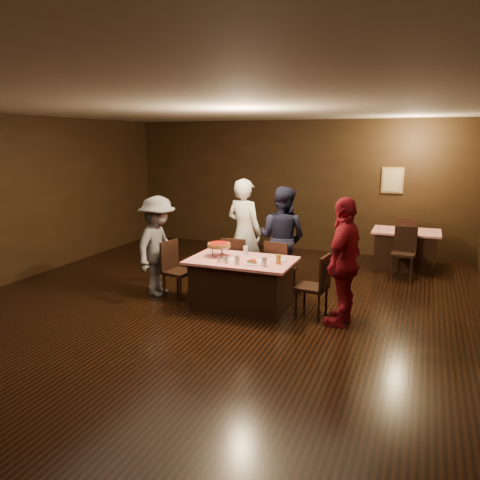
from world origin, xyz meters
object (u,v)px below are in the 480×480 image
back_table (405,249)px  pizza_stand (219,245)px  main_table (242,283)px  diner_grey_knit (158,246)px  diner_red_shirt (344,262)px  chair_far_right (281,268)px  diner_navy_hoodie (282,238)px  glass_back (246,250)px  chair_far_left (236,264)px  glass_amber (278,259)px  chair_end_left (179,271)px  chair_end_right (312,286)px  plate_empty (279,260)px  glass_front_left (237,260)px  chair_back_near (404,253)px  diner_white_jacket (244,232)px  glass_front_right (264,262)px  chair_back_far (407,239)px

back_table → pizza_stand: (-2.63, -3.32, 0.57)m
main_table → diner_grey_knit: size_ratio=0.96×
diner_grey_knit → diner_red_shirt: diner_red_shirt is taller
back_table → chair_far_right: bearing=-125.0°
diner_navy_hoodie → pizza_stand: (-0.69, -1.11, 0.06)m
glass_back → chair_far_left: bearing=127.9°
diner_grey_knit → glass_amber: size_ratio=11.87×
chair_end_left → diner_navy_hoodie: diner_navy_hoodie is taller
chair_end_left → chair_end_right: bearing=-79.5°
diner_navy_hoodie → plate_empty: (0.26, -1.01, -0.12)m
glass_amber → glass_back: (-0.65, 0.35, 0.00)m
glass_front_left → chair_far_left: bearing=113.2°
chair_back_near → plate_empty: (-1.68, -2.52, 0.30)m
chair_far_left → plate_empty: size_ratio=3.80×
diner_red_shirt → plate_empty: (-1.01, 0.24, -0.13)m
chair_end_right → glass_front_left: (-1.05, -0.30, 0.37)m
plate_empty → glass_back: size_ratio=1.79×
diner_white_jacket → diner_red_shirt: bearing=163.7°
chair_end_left → glass_back: 1.15m
chair_end_right → plate_empty: 0.65m
chair_back_near → pizza_stand: pizza_stand is taller
chair_far_left → plate_empty: (0.95, -0.60, 0.30)m
diner_white_jacket → chair_far_right: bearing=170.0°
chair_far_left → glass_front_right: bearing=123.0°
main_table → diner_red_shirt: bearing=-3.2°
back_table → diner_white_jacket: bearing=-139.7°
glass_front_left → glass_back: same height
chair_back_near → diner_red_shirt: 2.87m
chair_far_right → main_table: bearing=71.6°
chair_end_right → glass_front_left: chair_end_right is taller
diner_red_shirt → chair_back_far: bearing=-179.3°
plate_empty → chair_end_right: bearing=-15.3°
chair_end_right → diner_red_shirt: (0.46, -0.09, 0.43)m
back_table → glass_front_left: size_ratio=9.29×
chair_far_right → diner_grey_knit: 2.06m
chair_far_right → chair_back_near: bearing=-124.0°
chair_end_right → diner_grey_knit: bearing=-84.8°
chair_end_right → diner_grey_knit: diner_grey_knit is taller
chair_end_right → pizza_stand: (-1.50, 0.05, 0.48)m
diner_red_shirt → main_table: bearing=-83.1°
plate_empty → glass_front_left: bearing=-138.0°
back_table → diner_navy_hoodie: size_ratio=0.73×
pizza_stand → glass_front_left: size_ratio=2.71×
chair_far_left → chair_end_left: same height
diner_navy_hoodie → glass_back: (-0.34, -0.86, -0.05)m
chair_end_right → diner_navy_hoodie: size_ratio=0.53×
back_table → diner_white_jacket: diner_white_jacket is taller
chair_far_right → chair_end_left: bearing=36.3°
chair_far_right → glass_front_right: chair_far_right is taller
chair_end_left → glass_back: size_ratio=6.79×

